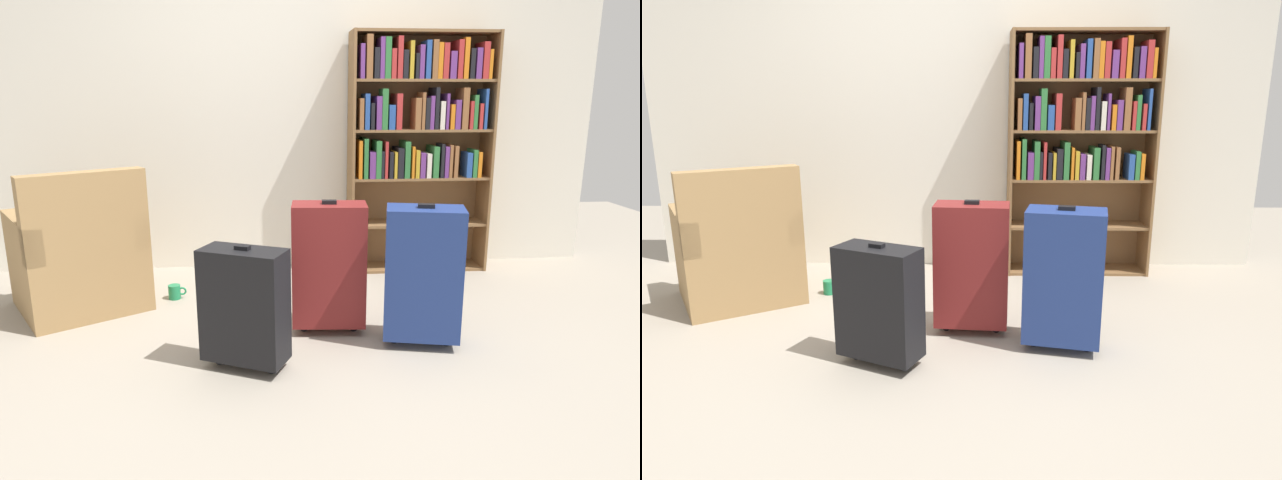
% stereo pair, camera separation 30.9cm
% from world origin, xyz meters
% --- Properties ---
extents(ground_plane, '(8.17, 8.17, 0.00)m').
position_xyz_m(ground_plane, '(0.00, 0.00, 0.00)').
color(ground_plane, '#9E9384').
extents(back_wall, '(4.67, 0.10, 2.60)m').
position_xyz_m(back_wall, '(0.00, 1.77, 1.30)').
color(back_wall, silver).
rests_on(back_wall, ground).
extents(bookshelf, '(1.05, 0.30, 1.76)m').
position_xyz_m(bookshelf, '(0.91, 1.56, 1.06)').
color(bookshelf, brown).
rests_on(bookshelf, ground).
extents(armchair, '(0.97, 0.97, 0.90)m').
position_xyz_m(armchair, '(-1.40, 0.88, 0.32)').
color(armchair, '#9E7A4C').
rests_on(armchair, ground).
extents(mug, '(0.12, 0.08, 0.10)m').
position_xyz_m(mug, '(-0.84, 1.00, 0.05)').
color(mug, '#1E7F4C').
rests_on(mug, ground).
extents(suitcase_black, '(0.46, 0.35, 0.63)m').
position_xyz_m(suitcase_black, '(-0.33, -0.03, 0.33)').
color(suitcase_black, black).
rests_on(suitcase_black, ground).
extents(suitcase_dark_red, '(0.43, 0.26, 0.76)m').
position_xyz_m(suitcase_dark_red, '(0.13, 0.40, 0.40)').
color(suitcase_dark_red, maroon).
rests_on(suitcase_dark_red, ground).
extents(suitcase_navy_blue, '(0.44, 0.32, 0.78)m').
position_xyz_m(suitcase_navy_blue, '(0.61, 0.17, 0.40)').
color(suitcase_navy_blue, navy).
rests_on(suitcase_navy_blue, ground).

